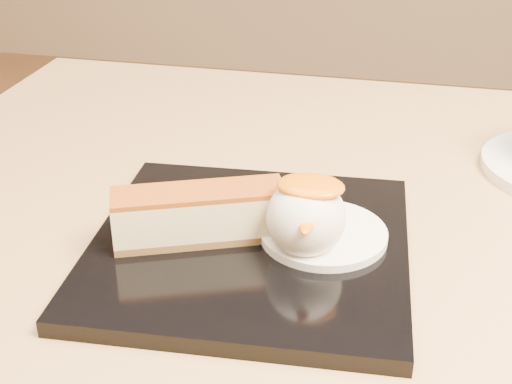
# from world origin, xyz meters

# --- Properties ---
(dessert_plate) EXTENTS (0.23, 0.23, 0.01)m
(dessert_plate) POSITION_xyz_m (-0.06, 0.01, 0.73)
(dessert_plate) COLOR black
(dessert_plate) RESTS_ON table
(cheesecake) EXTENTS (0.12, 0.07, 0.04)m
(cheesecake) POSITION_xyz_m (-0.09, 0.00, 0.75)
(cheesecake) COLOR brown
(cheesecake) RESTS_ON dessert_plate
(cream_smear) EXTENTS (0.09, 0.09, 0.01)m
(cream_smear) POSITION_xyz_m (-0.01, 0.02, 0.73)
(cream_smear) COLOR white
(cream_smear) RESTS_ON dessert_plate
(ice_cream_scoop) EXTENTS (0.05, 0.05, 0.05)m
(ice_cream_scoop) POSITION_xyz_m (-0.02, 0.00, 0.76)
(ice_cream_scoop) COLOR white
(ice_cream_scoop) RESTS_ON cream_smear
(mango_sauce) EXTENTS (0.05, 0.03, 0.01)m
(mango_sauce) POSITION_xyz_m (-0.01, 0.01, 0.78)
(mango_sauce) COLOR orange
(mango_sauce) RESTS_ON ice_cream_scoop
(mint_sprig) EXTENTS (0.03, 0.02, 0.00)m
(mint_sprig) POSITION_xyz_m (-0.04, 0.05, 0.74)
(mint_sprig) COLOR #2A812F
(mint_sprig) RESTS_ON cream_smear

